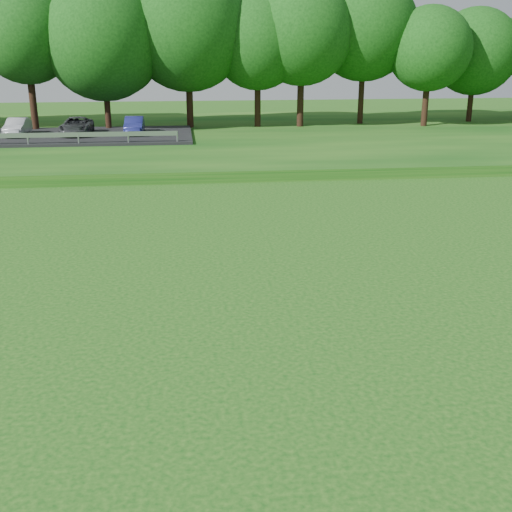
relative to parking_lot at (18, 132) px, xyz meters
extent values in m
cube|color=#0D4510|center=(23.94, 1.19, -0.73)|extent=(130.00, 30.00, 0.60)
cube|color=gray|center=(23.94, -12.81, -1.01)|extent=(130.00, 1.60, 0.04)
cube|color=black|center=(-0.06, 0.19, -0.34)|extent=(24.00, 9.00, 0.18)
imported|color=#989A9F|center=(-0.06, 0.19, 0.35)|extent=(1.27, 3.64, 1.20)
imported|color=#3A3A3F|center=(3.94, 0.19, 0.35)|extent=(1.99, 4.32, 1.20)
imported|color=navy|center=(7.94, 0.19, 0.35)|extent=(1.27, 3.64, 1.20)
camera|label=1|loc=(11.16, -46.39, 5.80)|focal=45.00mm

